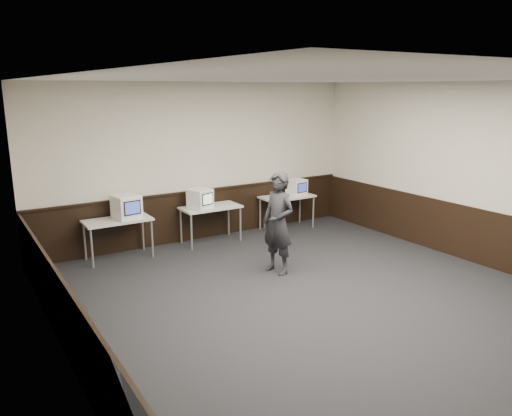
{
  "coord_description": "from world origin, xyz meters",
  "views": [
    {
      "loc": [
        -4.42,
        -5.17,
        3.09
      ],
      "look_at": [
        -0.17,
        1.6,
        1.15
      ],
      "focal_mm": 35.0,
      "sensor_mm": 36.0,
      "label": 1
    }
  ],
  "objects": [
    {
      "name": "left_wall",
      "position": [
        -3.5,
        0.0,
        1.6
      ],
      "size": [
        0.0,
        8.0,
        8.0
      ],
      "primitive_type": "plane",
      "rotation": [
        1.57,
        0.0,
        1.57
      ],
      "color": "beige",
      "rests_on": "ground"
    },
    {
      "name": "ceiling",
      "position": [
        0.0,
        0.0,
        3.2
      ],
      "size": [
        8.0,
        8.0,
        0.0
      ],
      "primitive_type": "plane",
      "rotation": [
        3.14,
        0.0,
        0.0
      ],
      "color": "white",
      "rests_on": "back_wall"
    },
    {
      "name": "right_wall",
      "position": [
        3.5,
        0.0,
        1.6
      ],
      "size": [
        0.0,
        8.0,
        8.0
      ],
      "primitive_type": "plane",
      "rotation": [
        1.57,
        0.0,
        -1.57
      ],
      "color": "beige",
      "rests_on": "ground"
    },
    {
      "name": "emac_center",
      "position": [
        -0.24,
        3.57,
        0.94
      ],
      "size": [
        0.5,
        0.51,
        0.39
      ],
      "rotation": [
        0.0,
        0.0,
        0.33
      ],
      "color": "white",
      "rests_on": "desk_center"
    },
    {
      "name": "emac_left",
      "position": [
        -1.72,
        3.57,
        0.97
      ],
      "size": [
        0.5,
        0.52,
        0.44
      ],
      "rotation": [
        0.0,
        0.0,
        0.15
      ],
      "color": "white",
      "rests_on": "desk_left"
    },
    {
      "name": "desk_right",
      "position": [
        1.9,
        3.6,
        0.68
      ],
      "size": [
        1.2,
        0.6,
        0.75
      ],
      "color": "beige",
      "rests_on": "ground"
    },
    {
      "name": "wainscot_rail",
      "position": [
        0.0,
        3.96,
        1.02
      ],
      "size": [
        6.98,
        0.06,
        0.04
      ],
      "primitive_type": "cube",
      "color": "black",
      "rests_on": "wainscot_back"
    },
    {
      "name": "floor",
      "position": [
        0.0,
        0.0,
        0.0
      ],
      "size": [
        8.0,
        8.0,
        0.0
      ],
      "primitive_type": "plane",
      "color": "black",
      "rests_on": "ground"
    },
    {
      "name": "wainscot_left",
      "position": [
        -3.48,
        0.0,
        0.5
      ],
      "size": [
        0.04,
        7.98,
        1.0
      ],
      "primitive_type": "cube",
      "color": "black",
      "rests_on": "left_wall"
    },
    {
      "name": "emac_right",
      "position": [
        2.13,
        3.56,
        0.93
      ],
      "size": [
        0.38,
        0.41,
        0.36
      ],
      "rotation": [
        0.0,
        0.0,
        0.07
      ],
      "color": "white",
      "rests_on": "desk_right"
    },
    {
      "name": "back_wall",
      "position": [
        0.0,
        4.0,
        1.6
      ],
      "size": [
        7.0,
        0.0,
        7.0
      ],
      "primitive_type": "plane",
      "rotation": [
        1.57,
        0.0,
        0.0
      ],
      "color": "beige",
      "rests_on": "ground"
    },
    {
      "name": "wainscot_right",
      "position": [
        3.48,
        0.0,
        0.5
      ],
      "size": [
        0.04,
        7.98,
        1.0
      ],
      "primitive_type": "cube",
      "color": "black",
      "rests_on": "right_wall"
    },
    {
      "name": "desk_left",
      "position": [
        -1.9,
        3.6,
        0.68
      ],
      "size": [
        1.2,
        0.6,
        0.75
      ],
      "color": "beige",
      "rests_on": "ground"
    },
    {
      "name": "person",
      "position": [
        0.19,
        1.47,
        0.87
      ],
      "size": [
        0.55,
        0.71,
        1.73
      ],
      "primitive_type": "imported",
      "rotation": [
        0.0,
        0.0,
        -1.33
      ],
      "color": "black",
      "rests_on": "ground"
    },
    {
      "name": "desk_center",
      "position": [
        0.0,
        3.6,
        0.68
      ],
      "size": [
        1.2,
        0.6,
        0.75
      ],
      "color": "beige",
      "rests_on": "ground"
    },
    {
      "name": "wainscot_back",
      "position": [
        0.0,
        3.98,
        0.5
      ],
      "size": [
        6.98,
        0.04,
        1.0
      ],
      "primitive_type": "cube",
      "color": "black",
      "rests_on": "back_wall"
    }
  ]
}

